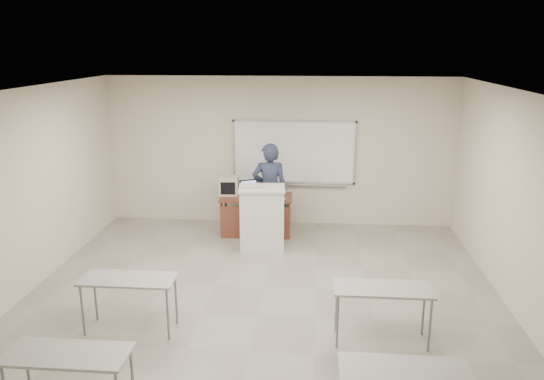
# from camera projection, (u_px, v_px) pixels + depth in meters

# --- Properties ---
(floor) EXTENTS (7.00, 8.00, 0.01)m
(floor) POSITION_uv_depth(u_px,v_px,m) (258.00, 316.00, 7.27)
(floor) COLOR gray
(floor) RESTS_ON ground
(whiteboard) EXTENTS (2.48, 0.10, 1.31)m
(whiteboard) POSITION_uv_depth(u_px,v_px,m) (294.00, 153.00, 10.66)
(whiteboard) COLOR white
(whiteboard) RESTS_ON floor
(student_desks) EXTENTS (4.40, 2.20, 0.73)m
(student_desks) POSITION_uv_depth(u_px,v_px,m) (244.00, 321.00, 5.79)
(student_desks) COLOR gray
(student_desks) RESTS_ON floor
(instructor_desk) EXTENTS (1.39, 0.70, 0.75)m
(instructor_desk) POSITION_uv_depth(u_px,v_px,m) (255.00, 208.00, 10.22)
(instructor_desk) COLOR brown
(instructor_desk) RESTS_ON floor
(podium) EXTENTS (0.82, 0.59, 1.15)m
(podium) POSITION_uv_depth(u_px,v_px,m) (262.00, 218.00, 9.53)
(podium) COLOR silver
(podium) RESTS_ON floor
(crt_monitor) EXTENTS (0.37, 0.42, 0.35)m
(crt_monitor) POSITION_uv_depth(u_px,v_px,m) (229.00, 186.00, 10.39)
(crt_monitor) COLOR #B6A796
(crt_monitor) RESTS_ON instructor_desk
(laptop) EXTENTS (0.36, 0.33, 0.26)m
(laptop) POSITION_uv_depth(u_px,v_px,m) (252.00, 191.00, 10.42)
(laptop) COLOR black
(laptop) RESTS_ON instructor_desk
(mouse) EXTENTS (0.11, 0.09, 0.04)m
(mouse) POSITION_uv_depth(u_px,v_px,m) (284.00, 199.00, 10.03)
(mouse) COLOR #999BA0
(mouse) RESTS_ON instructor_desk
(keyboard) EXTENTS (0.45, 0.24, 0.02)m
(keyboard) POSITION_uv_depth(u_px,v_px,m) (253.00, 188.00, 9.27)
(keyboard) COLOR #B6A796
(keyboard) RESTS_ON podium
(presenter) EXTENTS (0.70, 0.49, 1.83)m
(presenter) POSITION_uv_depth(u_px,v_px,m) (270.00, 190.00, 10.09)
(presenter) COLOR black
(presenter) RESTS_ON floor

